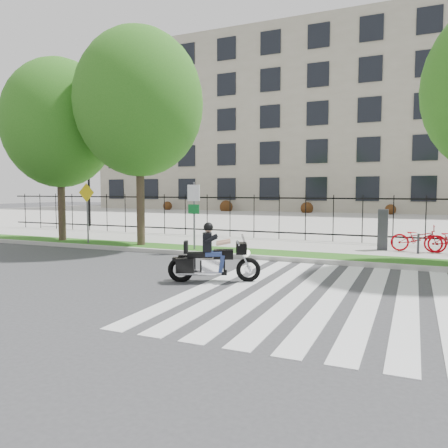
% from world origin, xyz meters
% --- Properties ---
extents(ground, '(120.00, 120.00, 0.00)m').
position_xyz_m(ground, '(0.00, 0.00, 0.00)').
color(ground, '#373739').
rests_on(ground, ground).
extents(curb, '(60.00, 0.20, 0.15)m').
position_xyz_m(curb, '(0.00, 4.10, 0.07)').
color(curb, '#A2A199').
rests_on(curb, ground).
extents(grass_verge, '(60.00, 1.50, 0.15)m').
position_xyz_m(grass_verge, '(0.00, 4.95, 0.07)').
color(grass_verge, '#205715').
rests_on(grass_verge, ground).
extents(sidewalk, '(60.00, 3.50, 0.15)m').
position_xyz_m(sidewalk, '(0.00, 7.45, 0.07)').
color(sidewalk, '#AFACA4').
rests_on(sidewalk, ground).
extents(plaza, '(80.00, 34.00, 0.10)m').
position_xyz_m(plaza, '(0.00, 25.00, 0.05)').
color(plaza, '#AFACA4').
rests_on(plaza, ground).
extents(crosswalk_stripes, '(5.70, 8.00, 0.01)m').
position_xyz_m(crosswalk_stripes, '(4.83, 0.00, 0.01)').
color(crosswalk_stripes, silver).
rests_on(crosswalk_stripes, ground).
extents(iron_fence, '(30.00, 0.06, 2.00)m').
position_xyz_m(iron_fence, '(0.00, 9.20, 1.15)').
color(iron_fence, black).
rests_on(iron_fence, sidewalk).
extents(office_building, '(60.00, 21.90, 20.15)m').
position_xyz_m(office_building, '(0.00, 44.92, 9.97)').
color(office_building, gray).
rests_on(office_building, ground).
extents(lamp_post_left, '(1.06, 0.70, 4.25)m').
position_xyz_m(lamp_post_left, '(-12.00, 12.00, 3.21)').
color(lamp_post_left, black).
rests_on(lamp_post_left, ground).
extents(street_tree_0, '(4.82, 4.82, 7.86)m').
position_xyz_m(street_tree_0, '(-7.45, 4.95, 5.23)').
color(street_tree_0, '#36251D').
rests_on(street_tree_0, grass_verge).
extents(street_tree_1, '(5.06, 5.06, 8.56)m').
position_xyz_m(street_tree_1, '(-3.31, 4.95, 5.79)').
color(street_tree_1, '#36251D').
rests_on(street_tree_1, grass_verge).
extents(sign_pole_regulatory, '(0.50, 0.09, 2.50)m').
position_xyz_m(sign_pole_regulatory, '(-0.71, 4.58, 1.74)').
color(sign_pole_regulatory, '#59595B').
rests_on(sign_pole_regulatory, grass_verge).
extents(sign_pole_warning, '(0.78, 0.09, 2.49)m').
position_xyz_m(sign_pole_warning, '(-5.71, 4.58, 1.74)').
color(sign_pole_warning, '#59595B').
rests_on(sign_pole_warning, grass_verge).
extents(motorcycle_rider, '(2.24, 1.25, 1.84)m').
position_xyz_m(motorcycle_rider, '(2.10, 0.28, 0.61)').
color(motorcycle_rider, black).
rests_on(motorcycle_rider, ground).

